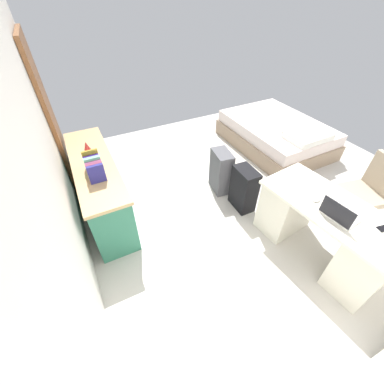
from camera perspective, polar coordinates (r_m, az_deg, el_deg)
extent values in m
plane|color=beige|center=(3.73, 12.72, -1.62)|extent=(5.53, 5.53, 0.00)
cube|color=silver|center=(2.31, -31.57, 6.62)|extent=(4.32, 0.10, 2.78)
cube|color=brown|center=(3.91, -29.32, 14.18)|extent=(0.88, 0.05, 2.04)
cube|color=silver|center=(2.88, 29.75, -3.30)|extent=(1.50, 0.81, 0.04)
cube|color=beige|center=(3.04, 34.90, -13.52)|extent=(0.46, 0.63, 0.69)
cube|color=beige|center=(3.26, 20.85, -2.95)|extent=(0.46, 0.63, 0.69)
cylinder|color=black|center=(3.91, 31.85, -5.44)|extent=(0.52, 0.52, 0.04)
cylinder|color=black|center=(3.79, 32.86, -3.42)|extent=(0.06, 0.06, 0.42)
cube|color=tan|center=(3.65, 34.26, -0.60)|extent=(0.54, 0.54, 0.08)
cube|color=#2D7056|center=(3.46, -20.19, 0.78)|extent=(1.76, 0.44, 0.75)
cube|color=tan|center=(3.23, -21.79, 6.09)|extent=(1.80, 0.48, 0.04)
cube|color=#275F49|center=(3.28, -14.40, -4.28)|extent=(0.67, 0.01, 0.26)
cube|color=#275F49|center=(3.89, -17.57, 3.26)|extent=(0.67, 0.01, 0.26)
cube|color=gray|center=(5.04, 18.25, 11.49)|extent=(1.91, 1.42, 0.28)
cube|color=silver|center=(4.94, 18.84, 13.89)|extent=(1.85, 1.36, 0.20)
cube|color=white|center=(4.49, 24.94, 11.64)|extent=(0.49, 0.68, 0.10)
cube|color=black|center=(3.41, 11.76, 0.68)|extent=(0.37, 0.23, 0.62)
cube|color=#4C4C51|center=(3.65, 6.63, 4.68)|extent=(0.39, 0.27, 0.64)
cube|color=silver|center=(2.78, 30.67, -4.64)|extent=(0.33, 0.25, 0.02)
cube|color=black|center=(2.64, 30.24, -4.02)|extent=(0.31, 0.04, 0.19)
ellipsoid|color=white|center=(2.85, 26.57, -1.55)|extent=(0.07, 0.11, 0.03)
cube|color=navy|center=(2.81, -20.95, 3.89)|extent=(0.04, 0.17, 0.21)
cube|color=#772F49|center=(2.84, -21.10, 4.33)|extent=(0.04, 0.17, 0.21)
cube|color=#793A60|center=(2.88, -21.24, 4.73)|extent=(0.03, 0.17, 0.21)
cube|color=#6DBB9C|center=(2.90, -21.45, 5.35)|extent=(0.04, 0.17, 0.24)
cube|color=#2CBA79|center=(2.95, -21.47, 5.39)|extent=(0.03, 0.17, 0.19)
cube|color=teal|center=(2.98, -21.62, 5.82)|extent=(0.03, 0.17, 0.20)
cube|color=#412690|center=(3.02, -21.74, 6.16)|extent=(0.04, 0.17, 0.19)
cube|color=olive|center=(3.04, -21.98, 6.89)|extent=(0.03, 0.17, 0.24)
cube|color=olive|center=(3.09, -21.98, 6.87)|extent=(0.03, 0.17, 0.19)
cone|color=red|center=(3.47, -22.99, 9.70)|extent=(0.08, 0.08, 0.11)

